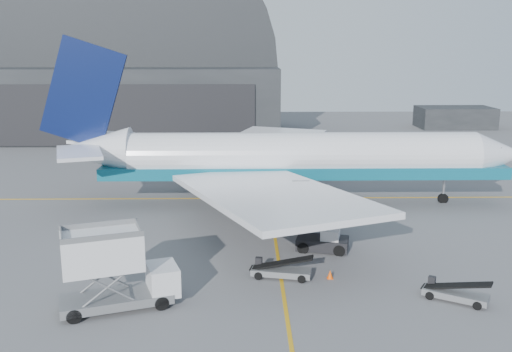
{
  "coord_description": "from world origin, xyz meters",
  "views": [
    {
      "loc": [
        -2.32,
        -37.26,
        15.44
      ],
      "look_at": [
        -1.52,
        10.69,
        4.5
      ],
      "focal_mm": 40.0,
      "sensor_mm": 36.0,
      "label": 1
    }
  ],
  "objects_px": {
    "pushback_tug": "(324,242)",
    "belt_loader_b": "(455,293)",
    "catering_truck": "(114,270)",
    "belt_loader_a": "(281,270)",
    "airliner": "(284,158)"
  },
  "relations": [
    {
      "from": "catering_truck",
      "to": "belt_loader_a",
      "type": "distance_m",
      "value": 11.35
    },
    {
      "from": "belt_loader_b",
      "to": "belt_loader_a",
      "type": "bearing_deg",
      "value": -168.61
    },
    {
      "from": "airliner",
      "to": "catering_truck",
      "type": "xyz_separation_m",
      "value": [
        -11.63,
        -23.32,
        -2.22
      ]
    },
    {
      "from": "airliner",
      "to": "belt_loader_a",
      "type": "bearing_deg",
      "value": -94.26
    },
    {
      "from": "airliner",
      "to": "belt_loader_a",
      "type": "xyz_separation_m",
      "value": [
        -1.4,
        -18.79,
        -4.14
      ]
    },
    {
      "from": "pushback_tug",
      "to": "belt_loader_a",
      "type": "relative_size",
      "value": 0.98
    },
    {
      "from": "catering_truck",
      "to": "pushback_tug",
      "type": "distance_m",
      "value": 17.14
    },
    {
      "from": "airliner",
      "to": "catering_truck",
      "type": "height_order",
      "value": "airliner"
    },
    {
      "from": "belt_loader_a",
      "to": "belt_loader_b",
      "type": "height_order",
      "value": "belt_loader_a"
    },
    {
      "from": "airliner",
      "to": "belt_loader_b",
      "type": "height_order",
      "value": "airliner"
    },
    {
      "from": "pushback_tug",
      "to": "belt_loader_b",
      "type": "height_order",
      "value": "pushback_tug"
    },
    {
      "from": "belt_loader_a",
      "to": "belt_loader_b",
      "type": "relative_size",
      "value": 1.1
    },
    {
      "from": "pushback_tug",
      "to": "belt_loader_b",
      "type": "relative_size",
      "value": 1.08
    },
    {
      "from": "catering_truck",
      "to": "belt_loader_b",
      "type": "distance_m",
      "value": 20.94
    },
    {
      "from": "airliner",
      "to": "belt_loader_a",
      "type": "relative_size",
      "value": 10.76
    }
  ]
}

